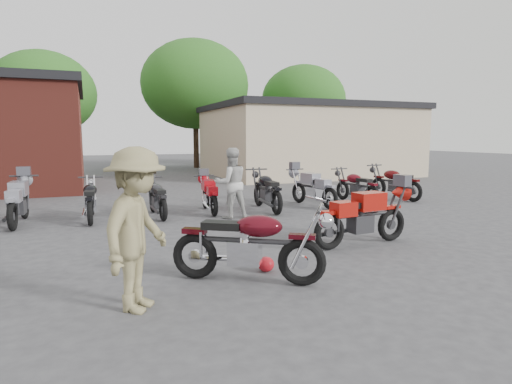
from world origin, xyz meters
name	(u,v)px	position (x,y,z in m)	size (l,w,h in m)	color
ground	(278,266)	(0.00, 0.00, 0.00)	(90.00, 90.00, 0.00)	#3A3A3D
stucco_building	(306,142)	(8.50, 15.00, 1.75)	(10.00, 8.00, 3.50)	tan
tree_1	(44,109)	(-5.00, 22.00, 3.70)	(5.92, 5.92, 7.40)	#225416
tree_2	(195,101)	(4.00, 22.00, 4.40)	(7.04, 7.04, 8.80)	#225416
tree_3	(303,113)	(12.00, 22.00, 3.80)	(6.08, 6.08, 7.60)	#225416
vintage_motorcycle	(250,240)	(-0.71, -0.58, 0.63)	(2.16, 0.71, 1.25)	#470811
sportbike	(364,214)	(2.07, 0.61, 0.61)	(2.11, 0.70, 1.22)	#AE160E
helmet	(266,264)	(-0.31, -0.21, 0.12)	(0.26, 0.26, 0.24)	#A8111B
person_light	(231,183)	(0.57, 4.18, 0.90)	(0.88, 0.68, 1.80)	#B4B4B0
person_tan	(138,230)	(-2.29, -0.98, 0.98)	(1.27, 0.73, 1.97)	#867C53
row_bike_1	(18,199)	(-4.38, 5.29, 0.61)	(2.10, 0.69, 1.22)	gray
row_bike_2	(90,198)	(-2.78, 5.19, 0.57)	(1.96, 0.65, 1.14)	black
row_bike_3	(157,196)	(-1.15, 5.09, 0.54)	(1.87, 0.62, 1.09)	black
row_bike_4	(209,193)	(0.28, 5.22, 0.53)	(1.83, 0.60, 1.06)	red
row_bike_5	(267,189)	(1.88, 4.93, 0.62)	(2.14, 0.70, 1.24)	black
row_bike_6	(313,186)	(3.46, 5.10, 0.59)	(2.04, 0.67, 1.18)	gray
row_bike_7	(356,185)	(5.07, 5.21, 0.57)	(1.97, 0.65, 1.14)	#5B0B14
row_bike_8	(395,181)	(6.74, 5.40, 0.61)	(2.10, 0.69, 1.22)	#4C090B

